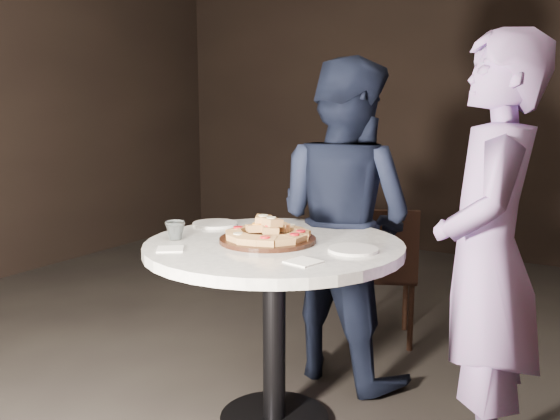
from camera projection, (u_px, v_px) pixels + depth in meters
The scene contains 11 objects.
table at pixel (274, 277), 2.65m from camera, with size 1.41×1.41×0.82m.
serving_board at pixel (268, 240), 2.62m from camera, with size 0.41×0.41×0.02m, color black.
focaccia_pile at pixel (268, 231), 2.62m from camera, with size 0.36×0.36×0.10m.
plate_left at pixel (215, 224), 2.98m from camera, with size 0.21×0.21×0.01m, color white.
plate_right at pixel (353, 250), 2.46m from camera, with size 0.20×0.20×0.01m, color white.
water_glass at pixel (175, 230), 2.66m from camera, with size 0.09×0.09×0.08m, color silver.
napkin_near at pixel (170, 249), 2.49m from camera, with size 0.10×0.10×0.01m, color white.
napkin_far at pixel (304, 262), 2.29m from camera, with size 0.11×0.11×0.01m, color white.
chair_far at pixel (382, 266), 3.57m from camera, with size 0.51×0.52×0.82m.
diner_navy at pixel (344, 221), 3.14m from camera, with size 0.78×0.61×1.61m, color black.
diner_teal at pixel (488, 259), 2.30m from camera, with size 0.60×0.40×1.66m, color #866DAE.
Camera 1 is at (1.37, -2.17, 1.41)m, focal length 40.00 mm.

